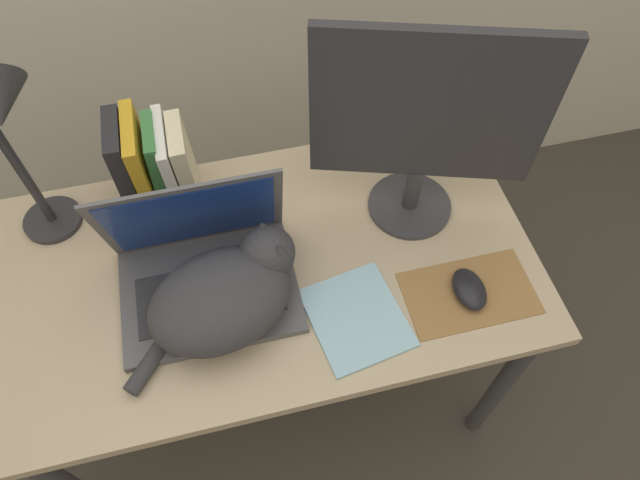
{
  "coord_description": "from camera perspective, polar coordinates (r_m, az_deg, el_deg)",
  "views": [
    {
      "loc": [
        -0.04,
        -0.34,
        1.76
      ],
      "look_at": [
        0.11,
        0.29,
        0.8
      ],
      "focal_mm": 32.0,
      "sensor_mm": 36.0,
      "label": 1
    }
  ],
  "objects": [
    {
      "name": "desk",
      "position": [
        1.32,
        -4.99,
        -4.29
      ],
      "size": [
        1.17,
        0.65,
        0.7
      ],
      "color": "tan",
      "rests_on": "ground_plane"
    },
    {
      "name": "laptop",
      "position": [
        1.2,
        -11.46,
        -2.81
      ],
      "size": [
        0.36,
        0.28,
        0.28
      ],
      "color": "#4C4C51",
      "rests_on": "desk"
    },
    {
      "name": "cat",
      "position": [
        1.13,
        -9.33,
        -5.34
      ],
      "size": [
        0.38,
        0.29,
        0.16
      ],
      "color": "#333338",
      "rests_on": "desk"
    },
    {
      "name": "external_monitor",
      "position": [
        1.15,
        10.63,
        11.3
      ],
      "size": [
        0.44,
        0.19,
        0.48
      ],
      "color": "#333338",
      "rests_on": "desk"
    },
    {
      "name": "mousepad",
      "position": [
        1.25,
        14.66,
        -5.15
      ],
      "size": [
        0.27,
        0.16,
        0.0
      ],
      "color": "olive",
      "rests_on": "desk"
    },
    {
      "name": "computer_mouse",
      "position": [
        1.23,
        14.71,
        -4.76
      ],
      "size": [
        0.07,
        0.1,
        0.03
      ],
      "color": "black",
      "rests_on": "mousepad"
    },
    {
      "name": "book_row",
      "position": [
        1.32,
        -16.26,
        7.13
      ],
      "size": [
        0.16,
        0.17,
        0.24
      ],
      "color": "#232328",
      "rests_on": "desk"
    },
    {
      "name": "desk_lamp",
      "position": [
        1.2,
        -28.55,
        9.46
      ],
      "size": [
        0.17,
        0.17,
        0.46
      ],
      "color": "#28282D",
      "rests_on": "desk"
    },
    {
      "name": "notepad",
      "position": [
        1.18,
        3.68,
        -7.74
      ],
      "size": [
        0.21,
        0.24,
        0.01
      ],
      "color": "#99C6E0",
      "rests_on": "desk"
    }
  ]
}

